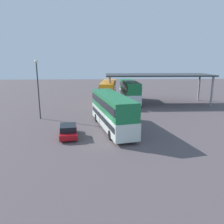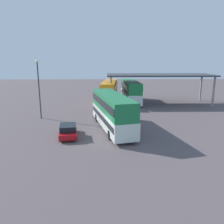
% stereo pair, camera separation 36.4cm
% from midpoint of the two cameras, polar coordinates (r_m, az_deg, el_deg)
% --- Properties ---
extents(ground_plane, '(140.00, 140.00, 0.00)m').
position_cam_midpoint_polar(ground_plane, '(22.75, 0.94, -7.02)').
color(ground_plane, '#574C4F').
extents(double_decker_main, '(4.97, 11.69, 4.03)m').
position_cam_midpoint_polar(double_decker_main, '(25.56, 0.40, 0.48)').
color(double_decker_main, silver).
rests_on(double_decker_main, ground_plane).
extents(parked_hatchback, '(2.30, 4.08, 1.35)m').
position_cam_midpoint_polar(parked_hatchback, '(23.64, -10.84, -4.74)').
color(parked_hatchback, '#AF1018').
rests_on(parked_hatchback, ground_plane).
extents(double_decker_near_canopy, '(3.49, 10.44, 4.01)m').
position_cam_midpoint_polar(double_decker_near_canopy, '(40.84, -0.38, 5.36)').
color(double_decker_near_canopy, white).
rests_on(double_decker_near_canopy, ground_plane).
extents(double_decker_mid_row, '(2.82, 10.89, 4.02)m').
position_cam_midpoint_polar(double_decker_mid_row, '(41.69, 5.13, 5.48)').
color(double_decker_mid_row, silver).
rests_on(double_decker_mid_row, ground_plane).
extents(depot_canopy, '(18.94, 6.78, 5.33)m').
position_cam_midpoint_polar(depot_canopy, '(41.10, 12.45, 9.02)').
color(depot_canopy, '#33353A').
rests_on(depot_canopy, ground_plane).
extents(lamppost_tall, '(0.44, 0.44, 7.91)m').
position_cam_midpoint_polar(lamppost_tall, '(31.16, -18.11, 7.29)').
color(lamppost_tall, '#33353A').
rests_on(lamppost_tall, ground_plane).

